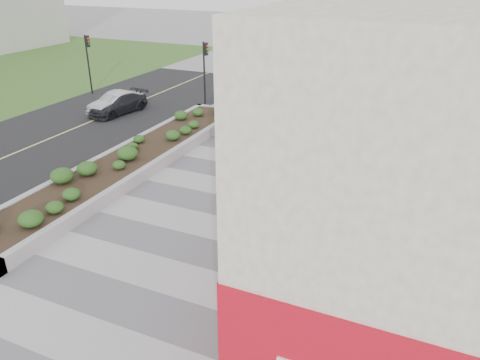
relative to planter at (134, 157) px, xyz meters
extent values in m
plane|color=gray|center=(5.50, -7.00, -0.42)|extent=(160.00, 160.00, 0.00)
cube|color=#A8A8AD|center=(5.50, -4.00, -0.41)|extent=(8.00, 36.00, 0.01)
cube|color=#B8B19D|center=(12.50, 2.00, 3.58)|extent=(6.00, 24.00, 8.00)
cube|color=#B70E1C|center=(9.52, 2.00, 1.08)|extent=(0.12, 24.00, 3.00)
cube|color=#9E9EA0|center=(0.00, 8.85, -0.14)|extent=(3.00, 0.30, 0.55)
cube|color=#9E9EA0|center=(-1.35, 0.00, -0.14)|extent=(0.30, 18.00, 0.55)
cube|color=#9E9EA0|center=(1.35, 0.00, -0.14)|extent=(0.30, 18.00, 0.55)
cube|color=#2D2116|center=(0.00, 0.00, -0.17)|extent=(2.40, 17.40, 0.50)
cube|color=black|center=(-6.50, 0.00, -0.42)|extent=(10.00, 40.00, 0.00)
cylinder|color=black|center=(-1.80, 10.50, 1.68)|extent=(0.12, 0.12, 4.20)
cube|color=black|center=(-1.62, 10.50, 3.33)|extent=(0.18, 0.28, 0.80)
cylinder|color=black|center=(-11.00, 10.00, 1.68)|extent=(0.12, 0.12, 4.20)
cube|color=black|center=(-10.82, 10.00, 3.33)|extent=(0.18, 0.28, 0.80)
cylinder|color=#595654|center=(6.00, -4.00, -0.42)|extent=(0.44, 0.44, 0.01)
cube|color=black|center=(6.26, 1.78, -0.35)|extent=(0.48, 0.74, 0.02)
imported|color=#27272D|center=(6.26, 1.78, 0.35)|extent=(0.56, 0.43, 1.38)
sphere|color=blue|center=(6.26, 1.78, 1.00)|extent=(0.23, 0.23, 0.23)
imported|color=#B6BABE|center=(-6.30, 6.84, 0.22)|extent=(1.97, 4.04, 1.28)
imported|color=black|center=(-6.03, 6.68, 0.19)|extent=(2.35, 4.39, 1.21)
camera|label=1|loc=(12.94, -16.64, 8.27)|focal=35.00mm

